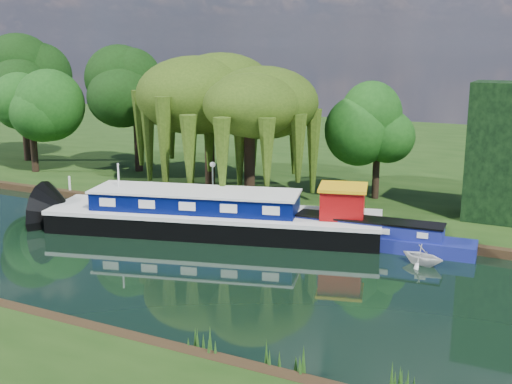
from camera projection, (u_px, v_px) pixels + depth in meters
The scene contains 14 objects.
ground at pixel (103, 250), 33.64m from camera, with size 120.00×120.00×0.00m, color black.
far_bank at pixel (331, 151), 63.09m from camera, with size 120.00×52.00×0.45m, color black.
dutch_barge at pixel (216, 216), 36.43m from camera, with size 19.34×9.19×3.99m.
narrowboat at pixel (368, 235), 34.15m from camera, with size 11.16×2.78×1.61m.
white_cruiser at pixel (422, 264), 31.37m from camera, with size 1.83×2.12×1.12m, color silver.
willow_left at pixel (209, 96), 44.79m from camera, with size 7.49×7.49×8.98m.
willow_right at pixel (249, 114), 40.65m from camera, with size 6.44×6.44×7.85m.
tree_far_left at pixel (30, 105), 50.64m from camera, with size 4.88×4.88×7.86m.
tree_far_back at pixel (22, 82), 55.31m from camera, with size 5.86×5.86×9.85m.
tree_far_mid at pixel (136, 93), 50.63m from camera, with size 5.58×5.58×9.13m.
tree_far_right at pixel (378, 130), 41.88m from camera, with size 4.05×4.05×6.63m.
lamppost at pixel (213, 171), 41.98m from camera, with size 0.36×0.36×2.56m.
mooring_posts at pixel (183, 198), 40.94m from camera, with size 19.16×0.16×1.00m.
reeds_near at pixel (112, 319), 23.90m from camera, with size 33.70×1.50×1.10m.
Camera 1 is at (21.74, -24.92, 10.57)m, focal length 45.00 mm.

